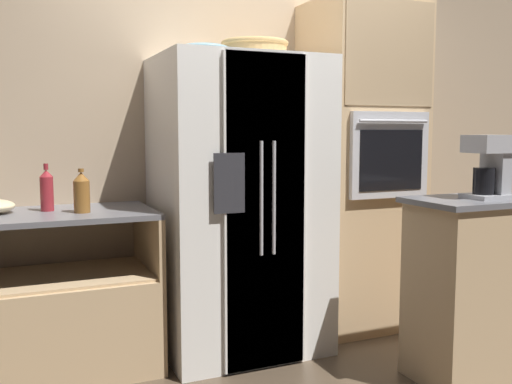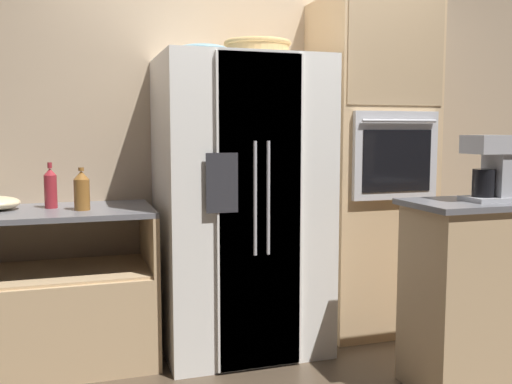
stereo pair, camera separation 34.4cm
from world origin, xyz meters
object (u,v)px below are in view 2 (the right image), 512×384
(bottle_tall, at_px, (51,188))
(wall_oven, at_px, (370,167))
(fruit_bowl, at_px, (203,49))
(bottle_short, at_px, (82,190))
(coffee_maker, at_px, (490,165))
(wicker_basket, at_px, (257,49))
(refrigerator, at_px, (240,205))

(bottle_tall, bearing_deg, wall_oven, -1.39)
(fruit_bowl, distance_m, bottle_short, 1.06)
(bottle_short, bearing_deg, bottle_tall, 139.45)
(bottle_tall, bearing_deg, fruit_bowl, -12.71)
(coffee_maker, bearing_deg, bottle_short, 154.40)
(wicker_basket, bearing_deg, refrigerator, -157.04)
(wicker_basket, distance_m, bottle_short, 1.35)
(fruit_bowl, bearing_deg, refrigerator, 14.67)
(bottle_short, bearing_deg, wall_oven, 2.93)
(wall_oven, relative_size, fruit_bowl, 7.36)
(wall_oven, height_order, bottle_short, wall_oven)
(wall_oven, distance_m, fruit_bowl, 1.38)
(refrigerator, distance_m, coffee_maker, 1.44)
(wall_oven, xyz_separation_m, bottle_tall, (-2.04, 0.05, -0.08))
(fruit_bowl, bearing_deg, wicker_basket, 17.62)
(refrigerator, relative_size, wicker_basket, 4.32)
(wicker_basket, bearing_deg, fruit_bowl, -162.38)
(wicker_basket, height_order, bottle_tall, wicker_basket)
(refrigerator, height_order, fruit_bowl, fruit_bowl)
(wicker_basket, bearing_deg, bottle_tall, 176.38)
(wall_oven, xyz_separation_m, coffee_maker, (0.11, -1.04, 0.07))
(wall_oven, bearing_deg, bottle_tall, 178.61)
(wicker_basket, distance_m, coffee_maker, 1.52)
(refrigerator, xyz_separation_m, bottle_tall, (-1.10, 0.13, 0.13))
(bottle_tall, xyz_separation_m, coffee_maker, (2.15, -1.09, 0.15))
(wicker_basket, xyz_separation_m, bottle_short, (-1.06, -0.07, -0.83))
(fruit_bowl, bearing_deg, wall_oven, 7.04)
(bottle_short, bearing_deg, coffee_maker, -25.60)
(refrigerator, bearing_deg, wicker_basket, 22.96)
(wall_oven, bearing_deg, fruit_bowl, -172.96)
(bottle_short, bearing_deg, wicker_basket, 3.63)
(wall_oven, bearing_deg, bottle_short, -177.07)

